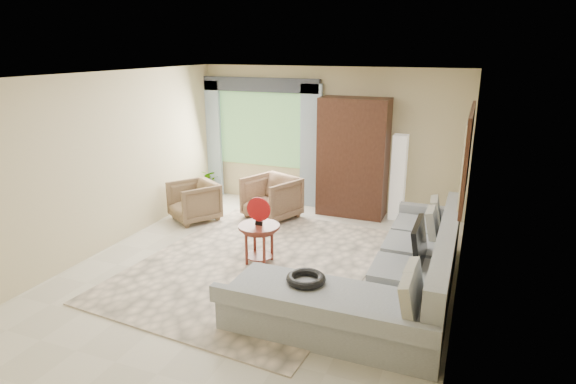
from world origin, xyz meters
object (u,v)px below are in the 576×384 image
at_px(coffee_table, 259,243).
at_px(armchair_left, 194,201).
at_px(armoire, 353,158).
at_px(armchair_right, 271,198).
at_px(tv_screen, 420,242).
at_px(sectional_sofa, 391,279).
at_px(potted_plant, 207,184).
at_px(floor_lamp, 398,178).

relative_size(coffee_table, armchair_left, 0.76).
bearing_deg(armoire, armchair_right, -148.60).
height_order(tv_screen, armchair_right, tv_screen).
relative_size(sectional_sofa, armchair_right, 4.14).
height_order(coffee_table, potted_plant, potted_plant).
relative_size(coffee_table, floor_lamp, 0.38).
relative_size(tv_screen, armoire, 0.35).
xyz_separation_m(potted_plant, floor_lamp, (3.73, 0.21, 0.45)).
distance_m(sectional_sofa, armchair_left, 4.02).
bearing_deg(armchair_left, armoire, 62.15).
height_order(armchair_right, armoire, armoire).
relative_size(armchair_right, armoire, 0.40).
bearing_deg(potted_plant, coffee_table, -46.46).
relative_size(sectional_sofa, armoire, 1.65).
height_order(sectional_sofa, armchair_left, sectional_sofa).
xyz_separation_m(tv_screen, armchair_left, (-3.98, 1.34, -0.38)).
distance_m(armchair_right, potted_plant, 1.79).
bearing_deg(floor_lamp, armchair_left, -156.87).
distance_m(potted_plant, armoire, 3.03).
height_order(tv_screen, armchair_left, tv_screen).
distance_m(sectional_sofa, coffee_table, 1.94).
xyz_separation_m(sectional_sofa, coffee_table, (-1.90, 0.37, 0.02)).
bearing_deg(tv_screen, coffee_table, 175.85).
relative_size(potted_plant, armoire, 0.29).
distance_m(sectional_sofa, armoire, 3.24).
height_order(sectional_sofa, armoire, armoire).
height_order(tv_screen, potted_plant, tv_screen).
distance_m(sectional_sofa, armchair_right, 3.28).
bearing_deg(armoire, potted_plant, -177.11).
distance_m(armchair_left, potted_plant, 1.28).
bearing_deg(sectional_sofa, armoire, 113.06).
xyz_separation_m(coffee_table, armchair_right, (-0.58, 1.76, 0.08)).
relative_size(tv_screen, floor_lamp, 0.49).
bearing_deg(armoire, coffee_table, -104.84).
xyz_separation_m(tv_screen, armoire, (-1.50, 2.68, 0.33)).
xyz_separation_m(sectional_sofa, tv_screen, (0.27, 0.21, 0.44)).
distance_m(armchair_left, floor_lamp, 3.59).
distance_m(tv_screen, floor_lamp, 2.83).
bearing_deg(sectional_sofa, potted_plant, 146.56).
height_order(tv_screen, coffee_table, tv_screen).
relative_size(coffee_table, potted_plant, 0.95).
xyz_separation_m(armchair_right, armoire, (1.25, 0.76, 0.67)).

